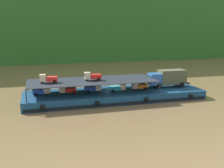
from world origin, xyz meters
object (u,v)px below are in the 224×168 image
cargo_barge (115,95)px  mini_truck_upper_mid (92,76)px  mini_truck_lower_fore (118,87)px  covered_lorry (168,78)px  mini_truck_lower_mid (93,88)px  mini_truck_lower_aft (67,89)px  mini_truck_lower_bow (139,86)px  mini_truck_upper_stern (48,79)px  mini_truck_lower_stern (42,91)px

cargo_barge → mini_truck_upper_mid: bearing=179.1°
cargo_barge → mini_truck_lower_fore: 1.60m
mini_truck_upper_mid → covered_lorry: bearing=1.0°
cargo_barge → covered_lorry: bearing=1.8°
mini_truck_lower_mid → mini_truck_upper_mid: bearing=-163.8°
mini_truck_lower_aft → mini_truck_lower_fore: bearing=-4.9°
cargo_barge → mini_truck_lower_bow: mini_truck_lower_bow is taller
mini_truck_lower_bow → mini_truck_upper_stern: (-15.25, 0.16, 2.00)m
covered_lorry → mini_truck_upper_stern: 21.06m
mini_truck_lower_stern → mini_truck_lower_aft: bearing=-2.2°
mini_truck_lower_bow → mini_truck_upper_mid: (-8.13, 0.37, 2.00)m
mini_truck_lower_mid → mini_truck_upper_stern: mini_truck_upper_stern is taller
mini_truck_lower_aft → mini_truck_lower_bow: same height
cargo_barge → mini_truck_lower_aft: size_ratio=10.91×
mini_truck_lower_bow → mini_truck_lower_stern: bearing=177.9°
mini_truck_upper_stern → mini_truck_lower_mid: bearing=2.0°
mini_truck_lower_aft → mini_truck_lower_bow: bearing=-2.1°
covered_lorry → mini_truck_upper_mid: 13.95m
mini_truck_lower_bow → mini_truck_upper_stern: bearing=179.4°
cargo_barge → covered_lorry: (10.11, 0.31, 2.44)m
mini_truck_lower_bow → mini_truck_upper_stern: 15.38m
covered_lorry → mini_truck_upper_mid: mini_truck_upper_mid is taller
mini_truck_lower_mid → mini_truck_lower_fore: same height
mini_truck_lower_aft → mini_truck_lower_mid: (4.28, -0.05, 0.00)m
covered_lorry → mini_truck_lower_mid: bearing=-179.1°
covered_lorry → mini_truck_upper_stern: mini_truck_upper_stern is taller
cargo_barge → mini_truck_lower_mid: 3.98m
covered_lorry → mini_truck_lower_stern: bearing=-179.9°
cargo_barge → mini_truck_lower_stern: size_ratio=10.96×
mini_truck_lower_stern → mini_truck_upper_mid: mini_truck_upper_mid is taller
covered_lorry → mini_truck_lower_bow: covered_lorry is taller
mini_truck_lower_fore → mini_truck_upper_stern: mini_truck_upper_stern is taller
cargo_barge → mini_truck_upper_stern: 11.45m
mini_truck_lower_mid → mini_truck_upper_stern: size_ratio=0.99×
cargo_barge → mini_truck_lower_aft: bearing=179.0°
covered_lorry → mini_truck_lower_fore: 9.80m
mini_truck_lower_bow → mini_truck_upper_mid: size_ratio=1.01×
mini_truck_lower_fore → mini_truck_lower_stern: bearing=176.0°
covered_lorry → mini_truck_lower_mid: covered_lorry is taller
covered_lorry → mini_truck_lower_bow: bearing=-173.8°
mini_truck_lower_mid → mini_truck_lower_aft: bearing=179.3°
mini_truck_lower_aft → mini_truck_lower_stern: bearing=177.8°
mini_truck_upper_mid → mini_truck_lower_aft: bearing=178.9°
cargo_barge → mini_truck_lower_aft: (-7.98, 0.14, 1.44)m
covered_lorry → mini_truck_lower_stern: size_ratio=2.85×
mini_truck_lower_aft → mini_truck_lower_fore: size_ratio=1.00×
mini_truck_lower_aft → cargo_barge: bearing=-1.0°
mini_truck_lower_aft → mini_truck_lower_bow: size_ratio=0.99×
mini_truck_upper_mid → mini_truck_lower_fore: bearing=-8.6°
cargo_barge → mini_truck_lower_bow: (4.34, -0.31, 1.44)m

